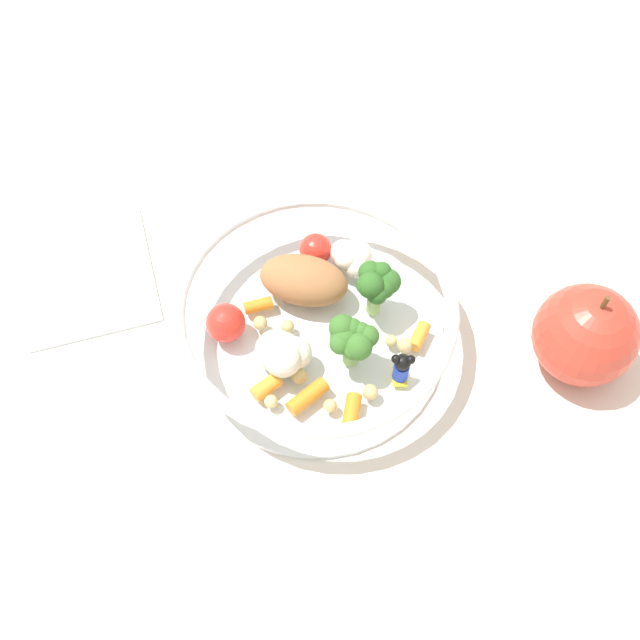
# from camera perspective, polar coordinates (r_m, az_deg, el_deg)

# --- Properties ---
(ground_plane) EXTENTS (2.40, 2.40, 0.00)m
(ground_plane) POSITION_cam_1_polar(r_m,az_deg,el_deg) (0.58, -0.22, -0.63)
(ground_plane) COLOR silver
(food_container) EXTENTS (0.21, 0.21, 0.06)m
(food_container) POSITION_cam_1_polar(r_m,az_deg,el_deg) (0.56, -0.13, 0.26)
(food_container) COLOR white
(food_container) RESTS_ON ground_plane
(loose_apple) EXTENTS (0.08, 0.08, 0.09)m
(loose_apple) POSITION_cam_1_polar(r_m,az_deg,el_deg) (0.57, 19.81, -1.10)
(loose_apple) COLOR #BC3828
(loose_apple) RESTS_ON ground_plane
(folded_napkin) EXTENTS (0.14, 0.15, 0.01)m
(folded_napkin) POSITION_cam_1_polar(r_m,az_deg,el_deg) (0.64, -17.58, 3.34)
(folded_napkin) COLOR white
(folded_napkin) RESTS_ON ground_plane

